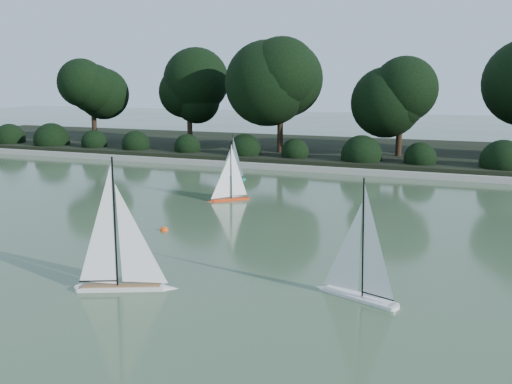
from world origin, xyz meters
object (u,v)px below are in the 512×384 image
(sailboat_white_a, at_px, (353,277))
(sailboat_teal, at_px, (230,171))
(sailboat_orange, at_px, (227,191))
(race_buoy, at_px, (164,231))
(sailboat_white_b, at_px, (129,268))

(sailboat_white_a, bearing_deg, sailboat_teal, 123.53)
(sailboat_orange, distance_m, race_buoy, 2.93)
(sailboat_white_b, bearing_deg, sailboat_white_a, 15.73)
(sailboat_teal, height_order, race_buoy, sailboat_teal)
(sailboat_white_a, relative_size, sailboat_orange, 1.19)
(sailboat_teal, bearing_deg, sailboat_white_a, -56.47)
(sailboat_white_a, xyz_separation_m, sailboat_white_b, (-2.92, -0.82, 0.03))
(sailboat_white_a, height_order, sailboat_white_b, sailboat_white_b)
(sailboat_teal, distance_m, race_buoy, 5.89)
(sailboat_white_b, distance_m, race_buoy, 3.08)
(sailboat_white_b, relative_size, sailboat_teal, 1.44)
(sailboat_orange, relative_size, sailboat_teal, 1.08)
(sailboat_white_a, distance_m, sailboat_teal, 9.37)
(sailboat_orange, bearing_deg, sailboat_white_a, -50.98)
(sailboat_white_b, xyz_separation_m, sailboat_teal, (-2.25, 8.63, -0.09))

